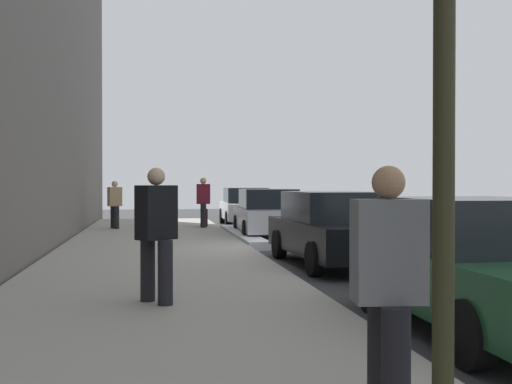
{
  "coord_description": "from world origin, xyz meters",
  "views": [
    {
      "loc": [
        14.12,
        -3.35,
        1.68
      ],
      "look_at": [
        0.28,
        -1.09,
        1.49
      ],
      "focal_mm": 44.57,
      "sensor_mm": 36.0,
      "label": 1
    }
  ],
  "objects_px": {
    "parked_car_white": "(246,207)",
    "pedestrian_black_coat": "(156,231)",
    "rolling_suitcase": "(204,218)",
    "pedestrian_grey_coat": "(388,286)",
    "parked_car_silver": "(268,213)",
    "pedestrian_burgundy_coat": "(203,201)",
    "parked_car_black": "(334,228)",
    "parked_car_green": "(482,265)",
    "pedestrian_tan_coat": "(115,203)"
  },
  "relations": [
    {
      "from": "pedestrian_grey_coat",
      "to": "pedestrian_tan_coat",
      "type": "relative_size",
      "value": 1.01
    },
    {
      "from": "parked_car_white",
      "to": "parked_car_silver",
      "type": "distance_m",
      "value": 5.92
    },
    {
      "from": "parked_car_black",
      "to": "pedestrian_tan_coat",
      "type": "xyz_separation_m",
      "value": [
        -9.51,
        -4.96,
        0.26
      ]
    },
    {
      "from": "parked_car_white",
      "to": "pedestrian_black_coat",
      "type": "bearing_deg",
      "value": -12.06
    },
    {
      "from": "parked_car_white",
      "to": "rolling_suitcase",
      "type": "xyz_separation_m",
      "value": [
        2.59,
        -1.88,
        -0.29
      ]
    },
    {
      "from": "parked_car_black",
      "to": "pedestrian_burgundy_coat",
      "type": "bearing_deg",
      "value": -168.68
    },
    {
      "from": "rolling_suitcase",
      "to": "parked_car_white",
      "type": "bearing_deg",
      "value": 143.98
    },
    {
      "from": "pedestrian_black_coat",
      "to": "pedestrian_tan_coat",
      "type": "xyz_separation_m",
      "value": [
        -13.93,
        -1.33,
        -0.06
      ]
    },
    {
      "from": "parked_car_silver",
      "to": "pedestrian_burgundy_coat",
      "type": "xyz_separation_m",
      "value": [
        -2.84,
        -1.8,
        0.32
      ]
    },
    {
      "from": "parked_car_green",
      "to": "pedestrian_grey_coat",
      "type": "height_order",
      "value": "pedestrian_grey_coat"
    },
    {
      "from": "pedestrian_grey_coat",
      "to": "rolling_suitcase",
      "type": "distance_m",
      "value": 18.89
    },
    {
      "from": "pedestrian_burgundy_coat",
      "to": "parked_car_green",
      "type": "bearing_deg",
      "value": 7.0
    },
    {
      "from": "parked_car_white",
      "to": "parked_car_green",
      "type": "relative_size",
      "value": 1.1
    },
    {
      "from": "parked_car_white",
      "to": "pedestrian_burgundy_coat",
      "type": "distance_m",
      "value": 3.66
    },
    {
      "from": "parked_car_green",
      "to": "pedestrian_burgundy_coat",
      "type": "relative_size",
      "value": 2.37
    },
    {
      "from": "parked_car_black",
      "to": "parked_car_green",
      "type": "distance_m",
      "value": 5.97
    },
    {
      "from": "parked_car_white",
      "to": "pedestrian_burgundy_coat",
      "type": "bearing_deg",
      "value": -32.43
    },
    {
      "from": "parked_car_black",
      "to": "pedestrian_burgundy_coat",
      "type": "relative_size",
      "value": 2.63
    },
    {
      "from": "pedestrian_black_coat",
      "to": "rolling_suitcase",
      "type": "bearing_deg",
      "value": 173.04
    },
    {
      "from": "parked_car_silver",
      "to": "parked_car_green",
      "type": "relative_size",
      "value": 1.1
    },
    {
      "from": "pedestrian_grey_coat",
      "to": "pedestrian_black_coat",
      "type": "relative_size",
      "value": 0.95
    },
    {
      "from": "parked_car_green",
      "to": "pedestrian_tan_coat",
      "type": "distance_m",
      "value": 16.25
    },
    {
      "from": "parked_car_green",
      "to": "rolling_suitcase",
      "type": "height_order",
      "value": "parked_car_green"
    },
    {
      "from": "pedestrian_grey_coat",
      "to": "pedestrian_black_coat",
      "type": "xyz_separation_m",
      "value": [
        -4.35,
        -1.44,
        0.05
      ]
    },
    {
      "from": "pedestrian_burgundy_coat",
      "to": "parked_car_silver",
      "type": "bearing_deg",
      "value": 32.36
    },
    {
      "from": "parked_car_white",
      "to": "pedestrian_tan_coat",
      "type": "height_order",
      "value": "pedestrian_tan_coat"
    },
    {
      "from": "parked_car_black",
      "to": "pedestrian_black_coat",
      "type": "distance_m",
      "value": 5.73
    },
    {
      "from": "pedestrian_burgundy_coat",
      "to": "pedestrian_black_coat",
      "type": "bearing_deg",
      "value": -6.92
    },
    {
      "from": "rolling_suitcase",
      "to": "pedestrian_grey_coat",
      "type": "bearing_deg",
      "value": -1.03
    },
    {
      "from": "parked_car_silver",
      "to": "parked_car_green",
      "type": "bearing_deg",
      "value": 0.52
    },
    {
      "from": "parked_car_silver",
      "to": "parked_car_black",
      "type": "relative_size",
      "value": 0.99
    },
    {
      "from": "parked_car_white",
      "to": "pedestrian_burgundy_coat",
      "type": "relative_size",
      "value": 2.61
    },
    {
      "from": "parked_car_green",
      "to": "pedestrian_black_coat",
      "type": "relative_size",
      "value": 2.39
    },
    {
      "from": "pedestrian_burgundy_coat",
      "to": "rolling_suitcase",
      "type": "height_order",
      "value": "pedestrian_burgundy_coat"
    },
    {
      "from": "pedestrian_grey_coat",
      "to": "pedestrian_black_coat",
      "type": "bearing_deg",
      "value": -161.73
    },
    {
      "from": "pedestrian_burgundy_coat",
      "to": "pedestrian_tan_coat",
      "type": "distance_m",
      "value": 3.03
    },
    {
      "from": "rolling_suitcase",
      "to": "parked_car_silver",
      "type": "bearing_deg",
      "value": 27.47
    },
    {
      "from": "parked_car_white",
      "to": "pedestrian_black_coat",
      "type": "height_order",
      "value": "pedestrian_black_coat"
    },
    {
      "from": "parked_car_white",
      "to": "parked_car_black",
      "type": "xyz_separation_m",
      "value": [
        12.71,
        -0.03,
        0.0
      ]
    },
    {
      "from": "pedestrian_grey_coat",
      "to": "pedestrian_tan_coat",
      "type": "distance_m",
      "value": 18.49
    },
    {
      "from": "parked_car_silver",
      "to": "pedestrian_grey_coat",
      "type": "height_order",
      "value": "pedestrian_grey_coat"
    },
    {
      "from": "pedestrian_grey_coat",
      "to": "rolling_suitcase",
      "type": "height_order",
      "value": "pedestrian_grey_coat"
    },
    {
      "from": "parked_car_white",
      "to": "pedestrian_black_coat",
      "type": "relative_size",
      "value": 2.63
    },
    {
      "from": "parked_car_silver",
      "to": "parked_car_black",
      "type": "distance_m",
      "value": 6.79
    },
    {
      "from": "pedestrian_tan_coat",
      "to": "parked_car_black",
      "type": "bearing_deg",
      "value": 27.52
    },
    {
      "from": "parked_car_silver",
      "to": "rolling_suitcase",
      "type": "distance_m",
      "value": 3.76
    },
    {
      "from": "parked_car_black",
      "to": "pedestrian_black_coat",
      "type": "xyz_separation_m",
      "value": [
        4.41,
        -3.63,
        0.32
      ]
    },
    {
      "from": "pedestrian_grey_coat",
      "to": "rolling_suitcase",
      "type": "bearing_deg",
      "value": 178.97
    },
    {
      "from": "pedestrian_burgundy_coat",
      "to": "parked_car_white",
      "type": "bearing_deg",
      "value": 147.57
    },
    {
      "from": "parked_car_white",
      "to": "rolling_suitcase",
      "type": "distance_m",
      "value": 3.22
    }
  ]
}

